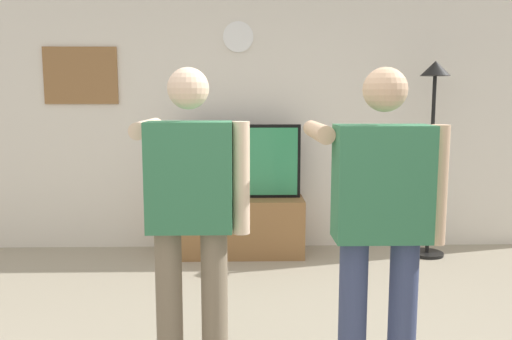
{
  "coord_description": "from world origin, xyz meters",
  "views": [
    {
      "loc": [
        -0.15,
        -2.49,
        1.57
      ],
      "look_at": [
        -0.06,
        1.2,
        1.05
      ],
      "focal_mm": 37.02,
      "sensor_mm": 36.0,
      "label": 1
    }
  ],
  "objects_px": {
    "person_standing_nearer_lamp": "(191,211)",
    "person_standing_nearer_couch": "(380,219)",
    "wall_clock": "(238,37)",
    "framed_picture": "(81,76)",
    "television": "(239,161)",
    "floor_lamp": "(433,118)",
    "tv_stand": "(239,227)"
  },
  "relations": [
    {
      "from": "wall_clock",
      "to": "person_standing_nearer_lamp",
      "type": "relative_size",
      "value": 0.18
    },
    {
      "from": "television",
      "to": "wall_clock",
      "type": "xyz_separation_m",
      "value": [
        0.0,
        0.24,
        1.22
      ]
    },
    {
      "from": "television",
      "to": "framed_picture",
      "type": "xyz_separation_m",
      "value": [
        -1.57,
        0.25,
        0.84
      ]
    },
    {
      "from": "person_standing_nearer_couch",
      "to": "television",
      "type": "bearing_deg",
      "value": 105.12
    },
    {
      "from": "wall_clock",
      "to": "floor_lamp",
      "type": "xyz_separation_m",
      "value": [
        1.87,
        -0.35,
        -0.79
      ]
    },
    {
      "from": "television",
      "to": "person_standing_nearer_couch",
      "type": "distance_m",
      "value": 2.74
    },
    {
      "from": "television",
      "to": "person_standing_nearer_lamp",
      "type": "height_order",
      "value": "person_standing_nearer_lamp"
    },
    {
      "from": "television",
      "to": "person_standing_nearer_lamp",
      "type": "relative_size",
      "value": 0.71
    },
    {
      "from": "wall_clock",
      "to": "person_standing_nearer_lamp",
      "type": "height_order",
      "value": "wall_clock"
    },
    {
      "from": "wall_clock",
      "to": "framed_picture",
      "type": "distance_m",
      "value": 1.62
    },
    {
      "from": "television",
      "to": "person_standing_nearer_lamp",
      "type": "xyz_separation_m",
      "value": [
        -0.23,
        -2.45,
        0.05
      ]
    },
    {
      "from": "person_standing_nearer_lamp",
      "to": "person_standing_nearer_couch",
      "type": "distance_m",
      "value": 0.96
    },
    {
      "from": "person_standing_nearer_lamp",
      "to": "person_standing_nearer_couch",
      "type": "height_order",
      "value": "person_standing_nearer_lamp"
    },
    {
      "from": "tv_stand",
      "to": "wall_clock",
      "type": "relative_size",
      "value": 4.22
    },
    {
      "from": "floor_lamp",
      "to": "person_standing_nearer_lamp",
      "type": "bearing_deg",
      "value": -131.71
    },
    {
      "from": "television",
      "to": "person_standing_nearer_couch",
      "type": "xyz_separation_m",
      "value": [
        0.71,
        -2.64,
        0.04
      ]
    },
    {
      "from": "television",
      "to": "framed_picture",
      "type": "relative_size",
      "value": 1.66
    },
    {
      "from": "person_standing_nearer_lamp",
      "to": "tv_stand",
      "type": "bearing_deg",
      "value": 84.64
    },
    {
      "from": "television",
      "to": "framed_picture",
      "type": "bearing_deg",
      "value": 171.03
    },
    {
      "from": "tv_stand",
      "to": "wall_clock",
      "type": "bearing_deg",
      "value": 90.0
    },
    {
      "from": "tv_stand",
      "to": "person_standing_nearer_lamp",
      "type": "relative_size",
      "value": 0.74
    },
    {
      "from": "framed_picture",
      "to": "floor_lamp",
      "type": "xyz_separation_m",
      "value": [
        3.44,
        -0.35,
        -0.41
      ]
    },
    {
      "from": "wall_clock",
      "to": "person_standing_nearer_couch",
      "type": "bearing_deg",
      "value": -76.1
    },
    {
      "from": "television",
      "to": "framed_picture",
      "type": "distance_m",
      "value": 1.8
    },
    {
      "from": "wall_clock",
      "to": "person_standing_nearer_couch",
      "type": "distance_m",
      "value": 3.2
    },
    {
      "from": "floor_lamp",
      "to": "person_standing_nearer_lamp",
      "type": "height_order",
      "value": "floor_lamp"
    },
    {
      "from": "tv_stand",
      "to": "floor_lamp",
      "type": "bearing_deg",
      "value": -1.75
    },
    {
      "from": "wall_clock",
      "to": "floor_lamp",
      "type": "height_order",
      "value": "wall_clock"
    },
    {
      "from": "tv_stand",
      "to": "person_standing_nearer_couch",
      "type": "bearing_deg",
      "value": -74.62
    },
    {
      "from": "tv_stand",
      "to": "television",
      "type": "height_order",
      "value": "television"
    },
    {
      "from": "floor_lamp",
      "to": "person_standing_nearer_lamp",
      "type": "distance_m",
      "value": 3.17
    },
    {
      "from": "floor_lamp",
      "to": "person_standing_nearer_couch",
      "type": "height_order",
      "value": "floor_lamp"
    }
  ]
}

